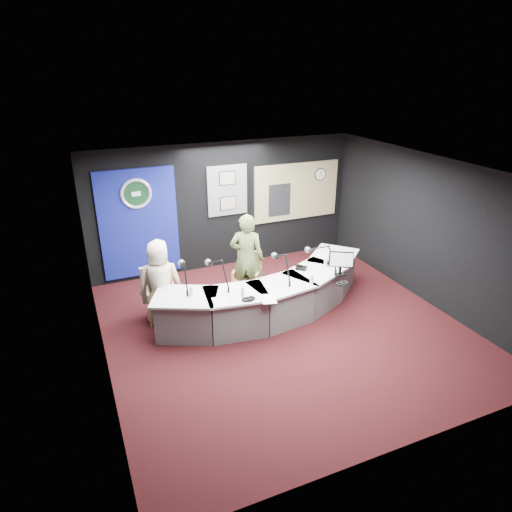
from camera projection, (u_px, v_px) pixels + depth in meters
name	position (u px, v px, depth m)	size (l,w,h in m)	color
ground	(284.00, 328.00, 8.07)	(6.00, 6.00, 0.00)	black
ceiling	(289.00, 171.00, 6.96)	(6.00, 6.00, 0.02)	silver
wall_back	(225.00, 206.00, 10.05)	(6.00, 0.02, 2.80)	black
wall_front	(409.00, 354.00, 4.98)	(6.00, 0.02, 2.80)	black
wall_left	(96.00, 288.00, 6.43)	(0.02, 6.00, 2.80)	black
wall_right	(428.00, 231.00, 8.60)	(0.02, 6.00, 2.80)	black
broadcast_desk	(269.00, 296.00, 8.37)	(4.50, 1.90, 0.75)	silver
backdrop_panel	(139.00, 224.00, 9.40)	(1.60, 0.05, 2.30)	navy
agency_seal	(136.00, 194.00, 9.11)	(0.63, 0.63, 0.07)	silver
seal_center	(136.00, 194.00, 9.11)	(0.48, 0.48, 0.01)	black
pinboard	(227.00, 191.00, 9.90)	(0.90, 0.04, 1.10)	slate
framed_photo_upper	(228.00, 178.00, 9.77)	(0.34, 0.02, 0.27)	gray
framed_photo_lower	(228.00, 203.00, 9.99)	(0.34, 0.02, 0.27)	gray
booth_window_frame	(296.00, 191.00, 10.60)	(2.12, 0.06, 1.32)	tan
booth_glow	(297.00, 191.00, 10.59)	(2.00, 0.02, 1.20)	#FEDBA0
equipment_rack	(279.00, 200.00, 10.47)	(0.55, 0.02, 0.75)	black
wall_clock	(320.00, 174.00, 10.65)	(0.28, 0.28, 0.01)	white
armchair_left	(162.00, 297.00, 8.13)	(0.53, 0.53, 0.94)	#A07A49
armchair_right	(247.00, 275.00, 8.81)	(0.60, 0.60, 1.07)	#A07A49
draped_jacket	(155.00, 284.00, 8.26)	(0.50, 0.10, 0.70)	gray
person_man	(160.00, 282.00, 8.01)	(0.76, 0.49, 1.55)	beige
person_woman	(247.00, 258.00, 8.67)	(0.65, 0.42, 1.77)	#586937
computer_monitor	(341.00, 259.00, 8.18)	(0.46, 0.03, 0.32)	black
desk_phone	(301.00, 268.00, 8.54)	(0.19, 0.15, 0.05)	black
headphones_near	(342.00, 283.00, 7.97)	(0.21, 0.21, 0.04)	black
headphones_far	(248.00, 299.00, 7.45)	(0.19, 0.19, 0.03)	black
paper_stack	(220.00, 302.00, 7.39)	(0.23, 0.33, 0.00)	white
notepad	(269.00, 299.00, 7.48)	(0.23, 0.33, 0.00)	white
boom_mic_a	(184.00, 272.00, 7.73)	(0.20, 0.74, 0.60)	black
boom_mic_b	(218.00, 270.00, 7.80)	(0.28, 0.72, 0.60)	black
boom_mic_c	(282.00, 264.00, 8.04)	(0.16, 0.74, 0.60)	black
boom_mic_d	(322.00, 256.00, 8.37)	(0.41, 0.67, 0.60)	black
water_bottles	(277.00, 279.00, 7.97)	(3.08, 0.59, 0.18)	silver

